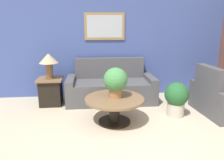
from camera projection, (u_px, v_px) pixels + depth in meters
name	position (u px, v px, depth m)	size (l,w,h in m)	color
wall_back	(124.00, 43.00, 5.38)	(6.94, 0.09, 2.60)	#42569E
couch_main	(111.00, 88.00, 5.12)	(2.02, 0.88, 0.98)	#4C4C51
armchair	(223.00, 99.00, 4.39)	(1.02, 1.20, 0.98)	#4C4C51
coffee_table	(114.00, 105.00, 3.97)	(1.08, 1.08, 0.47)	black
side_table	(51.00, 91.00, 4.89)	(0.55, 0.55, 0.60)	black
table_lamp	(49.00, 61.00, 4.71)	(0.41, 0.41, 0.56)	brown
potted_plant_on_table	(116.00, 81.00, 3.92)	(0.44, 0.44, 0.55)	#9E6B42
potted_plant_floor	(176.00, 98.00, 4.26)	(0.47, 0.47, 0.68)	beige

